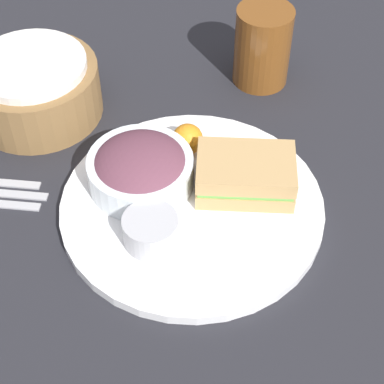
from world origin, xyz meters
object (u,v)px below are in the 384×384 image
object	(u,v)px
sandwich	(245,175)
bread_basket	(34,88)
dressing_cup	(151,230)
drink_glass	(263,46)
plate	(192,206)
salad_bowl	(141,169)

from	to	relation	value
sandwich	bread_basket	distance (m)	0.33
dressing_cup	drink_glass	xyz separation A→B (m)	(0.22, 0.28, 0.03)
plate	bread_basket	xyz separation A→B (m)	(-0.17, 0.24, 0.04)
plate	bread_basket	bearing A→B (deg)	126.40
salad_bowl	dressing_cup	bearing A→B (deg)	-93.19
bread_basket	sandwich	bearing A→B (deg)	-42.72
sandwich	salad_bowl	xyz separation A→B (m)	(-0.13, 0.04, 0.00)
plate	dressing_cup	world-z (taller)	dressing_cup
plate	dressing_cup	bearing A→B (deg)	-142.79
sandwich	salad_bowl	world-z (taller)	salad_bowl
salad_bowl	bread_basket	bearing A→B (deg)	122.35
plate	salad_bowl	bearing A→B (deg)	138.77
drink_glass	plate	bearing A→B (deg)	-124.55
sandwich	bread_basket	size ratio (longest dim) A/B	0.75
sandwich	bread_basket	world-z (taller)	bread_basket
bread_basket	plate	bearing A→B (deg)	-53.60
plate	bread_basket	size ratio (longest dim) A/B	1.78
salad_bowl	drink_glass	world-z (taller)	drink_glass
salad_bowl	drink_glass	bearing A→B (deg)	40.74
plate	sandwich	distance (m)	0.08
plate	dressing_cup	distance (m)	0.08
salad_bowl	drink_glass	xyz separation A→B (m)	(0.22, 0.19, 0.02)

